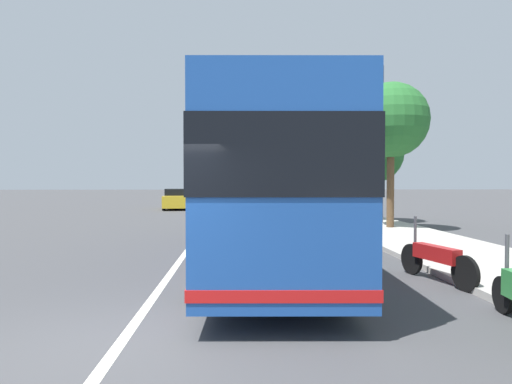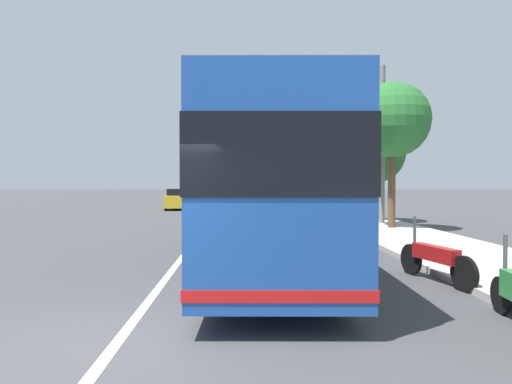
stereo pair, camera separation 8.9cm
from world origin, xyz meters
name	(u,v)px [view 1 (the left image)]	position (x,y,z in m)	size (l,w,h in m)	color
ground_plane	(119,345)	(0.00, 0.00, 0.00)	(220.00, 220.00, 0.00)	#424244
sidewalk_curb	(407,237)	(10.00, -7.53, 0.07)	(110.00, 3.60, 0.14)	#B2ADA3
lane_divider_line	(195,240)	(10.00, 0.00, 0.00)	(110.00, 0.16, 0.01)	silver
coach_bus	(269,183)	(5.88, -2.29, 2.01)	(12.01, 2.97, 3.59)	#1E4C9E
motorcycle_by_tree	(436,258)	(3.26, -5.49, 0.48)	(2.23, 0.63, 1.28)	black
car_behind_bus	(244,194)	(43.16, -2.28, 0.69)	(4.07, 1.85, 1.43)	#2D7238
car_oncoming	(176,200)	(27.70, 3.01, 0.71)	(4.67, 2.04, 1.51)	gold
car_side_street	(241,198)	(30.84, -1.79, 0.67)	(4.75, 1.96, 1.38)	silver
roadside_tree_mid_block	(391,121)	(12.73, -7.86, 4.56)	(3.12, 3.12, 6.15)	brown
roadside_tree_far_block	(373,153)	(16.67, -8.32, 3.48)	(3.09, 3.09, 5.05)	brown
utility_pole	(381,146)	(14.67, -8.08, 3.67)	(0.24, 0.24, 7.34)	slate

